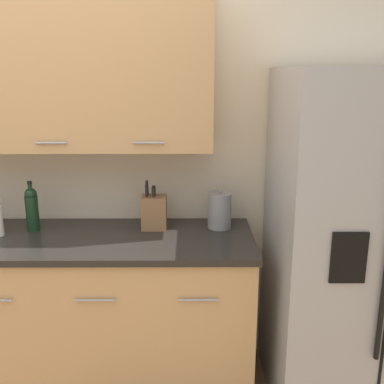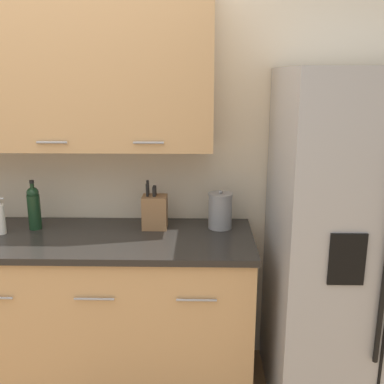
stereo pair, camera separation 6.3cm
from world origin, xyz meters
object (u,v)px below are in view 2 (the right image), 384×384
Objects in this scene: wine_bottle at (34,207)px; steel_canister at (220,211)px; soap_dispenser at (0,219)px; knife_block at (155,212)px; refrigerator at (361,246)px.

steel_canister is (1.06, 0.04, -0.03)m from wine_bottle.
wine_bottle is 1.06m from steel_canister.
steel_canister is at bearing 5.95° from soap_dispenser.
steel_canister is (0.37, 0.01, 0.00)m from knife_block.
steel_canister is at bearing 1.91° from knife_block.
knife_block is 1.35× the size of soap_dispenser.
wine_bottle is at bearing -177.79° from steel_canister.
refrigerator reaches higher than soap_dispenser.
knife_block is 0.85m from soap_dispenser.
soap_dispenser is at bearing -172.27° from knife_block.
refrigerator is at bearing -5.92° from wine_bottle.
steel_canister is at bearing 2.21° from wine_bottle.
refrigerator is 0.78m from steel_canister.
refrigerator is 1.96m from soap_dispenser.
steel_canister is (-0.73, 0.23, 0.12)m from refrigerator.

